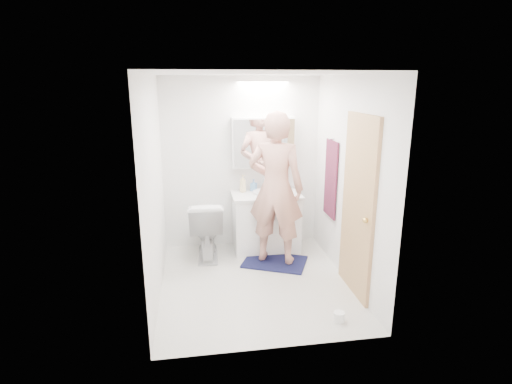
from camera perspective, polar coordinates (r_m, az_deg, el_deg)
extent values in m
plane|color=silver|center=(4.93, -0.13, -12.65)|extent=(2.50, 2.50, 0.00)
plane|color=white|center=(4.36, -0.15, 16.46)|extent=(2.50, 2.50, 0.00)
plane|color=white|center=(5.70, -2.06, 4.06)|extent=(2.50, 0.00, 2.50)
plane|color=white|center=(3.32, 3.17, -4.30)|extent=(2.50, 0.00, 2.50)
plane|color=white|center=(4.47, -14.22, 0.41)|extent=(0.00, 2.50, 2.50)
plane|color=white|center=(4.78, 13.00, 1.47)|extent=(0.00, 2.50, 2.50)
cube|color=white|center=(5.69, 1.42, -4.43)|extent=(0.90, 0.55, 0.78)
cube|color=white|center=(5.57, 1.45, -0.45)|extent=(0.95, 0.58, 0.04)
cylinder|color=silver|center=(5.59, 1.40, -0.03)|extent=(0.36, 0.36, 0.03)
cylinder|color=silver|center=(5.75, 1.06, 1.09)|extent=(0.02, 0.02, 0.16)
cube|color=white|center=(5.62, 1.06, 7.00)|extent=(0.88, 0.14, 0.70)
cube|color=silver|center=(5.55, 1.20, 6.89)|extent=(0.84, 0.01, 0.66)
imported|color=white|center=(5.50, -7.05, -5.12)|extent=(0.48, 0.81, 0.81)
cube|color=#15133B|center=(5.41, 2.67, -9.86)|extent=(0.95, 0.83, 0.02)
imported|color=tan|center=(5.07, 2.81, 0.50)|extent=(0.84, 0.71, 1.94)
cube|color=tan|center=(4.52, 14.24, -2.06)|extent=(0.04, 0.80, 2.00)
sphere|color=gold|center=(4.26, 15.25, -3.92)|extent=(0.06, 0.06, 0.06)
cube|color=#121B3B|center=(5.30, 10.54, 1.82)|extent=(0.02, 0.42, 1.00)
cylinder|color=silver|center=(5.20, 10.68, 7.40)|extent=(0.07, 0.02, 0.02)
imported|color=beige|center=(5.63, -1.88, 1.22)|extent=(0.13, 0.13, 0.25)
imported|color=#5D92C8|center=(5.69, -0.33, 0.98)|extent=(0.11, 0.11, 0.17)
imported|color=#4673D4|center=(5.75, 3.80, 0.72)|extent=(0.12, 0.12, 0.09)
cylinder|color=white|center=(4.28, 11.68, -16.93)|extent=(0.11, 0.11, 0.10)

